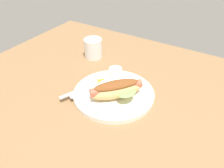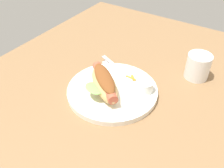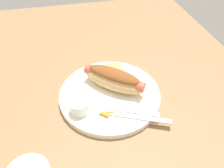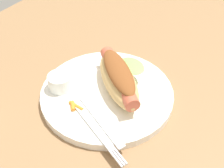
{
  "view_description": "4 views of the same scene",
  "coord_description": "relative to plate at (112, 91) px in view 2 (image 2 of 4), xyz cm",
  "views": [
    {
      "loc": [
        27.7,
        -50.93,
        47.4
      ],
      "look_at": [
        -3.61,
        -0.28,
        4.1
      ],
      "focal_mm": 36.47,
      "sensor_mm": 36.0,
      "label": 1
    },
    {
      "loc": [
        44.12,
        29.26,
        48.43
      ],
      "look_at": [
        -1.42,
        -0.17,
        4.39
      ],
      "focal_mm": 39.95,
      "sensor_mm": 36.0,
      "label": 2
    },
    {
      "loc": [
        -40.95,
        7.16,
        41.71
      ],
      "look_at": [
        -2.54,
        -1.44,
        4.45
      ],
      "focal_mm": 34.15,
      "sensor_mm": 36.0,
      "label": 3
    },
    {
      "loc": [
        -37.77,
        -25.23,
        42.16
      ],
      "look_at": [
        -2.96,
        -2.25,
        4.45
      ],
      "focal_mm": 47.49,
      "sensor_mm": 36.0,
      "label": 4
    }
  ],
  "objects": [
    {
      "name": "hot_dog",
      "position": [
        1.91,
        -1.53,
        3.74
      ],
      "size": [
        15.35,
        16.77,
        5.58
      ],
      "rotation": [
        0.0,
        0.0,
        4.02
      ],
      "color": "tan",
      "rests_on": "plate"
    },
    {
      "name": "drinking_cup",
      "position": [
        -21.05,
        18.08,
        3.21
      ],
      "size": [
        7.38,
        7.38,
        8.01
      ],
      "primitive_type": "cylinder",
      "color": "white",
      "rests_on": "ground_plane"
    },
    {
      "name": "sauce_ramekin",
      "position": [
        -4.38,
        8.3,
        2.37
      ],
      "size": [
        4.66,
        4.66,
        3.13
      ],
      "primitive_type": "cylinder",
      "color": "white",
      "rests_on": "plate"
    },
    {
      "name": "carrot_garnish",
      "position": [
        -7.05,
        2.55,
        1.17
      ],
      "size": [
        2.1,
        3.39,
        0.8
      ],
      "color": "orange",
      "rests_on": "plate"
    },
    {
      "name": "plate",
      "position": [
        0.0,
        0.0,
        0.0
      ],
      "size": [
        26.44,
        26.44,
        1.6
      ],
      "primitive_type": "cylinder",
      "color": "white",
      "rests_on": "ground_plane"
    },
    {
      "name": "knife",
      "position": [
        -7.17,
        -3.55,
        0.98
      ],
      "size": [
        7.11,
        13.29,
        0.36
      ],
      "primitive_type": "cube",
      "rotation": [
        0.0,
        0.0,
        4.28
      ],
      "color": "silver",
      "rests_on": "plate"
    },
    {
      "name": "fork",
      "position": [
        -9.32,
        -4.01,
        1.0
      ],
      "size": [
        7.61,
        15.7,
        0.4
      ],
      "rotation": [
        0.0,
        0.0,
        4.31
      ],
      "color": "silver",
      "rests_on": "plate"
    },
    {
      "name": "ground_plane",
      "position": [
        2.6,
        0.81,
        -1.7
      ],
      "size": [
        120.0,
        90.0,
        1.8
      ],
      "primitive_type": "cube",
      "color": "olive"
    }
  ]
}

